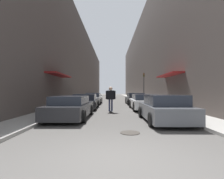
{
  "coord_description": "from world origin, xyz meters",
  "views": [
    {
      "loc": [
        -0.19,
        -3.74,
        1.49
      ],
      "look_at": [
        -0.15,
        10.26,
        1.62
      ],
      "focal_mm": 28.0,
      "sensor_mm": 36.0,
      "label": 1
    }
  ],
  "objects": [
    {
      "name": "parked_car_left_2",
      "position": [
        -2.34,
        16.72,
        0.62
      ],
      "size": [
        1.85,
        4.52,
        1.29
      ],
      "color": "silver",
      "rests_on": "ground"
    },
    {
      "name": "manhole_cover",
      "position": [
        0.45,
        2.48,
        0.01
      ],
      "size": [
        0.7,
        0.7,
        0.02
      ],
      "color": "#332D28",
      "rests_on": "ground"
    },
    {
      "name": "parked_car_left_1",
      "position": [
        -2.43,
        11.08,
        0.61
      ],
      "size": [
        2.06,
        4.46,
        1.25
      ],
      "color": "black",
      "rests_on": "ground"
    },
    {
      "name": "traffic_light",
      "position": [
        3.89,
        18.54,
        2.37
      ],
      "size": [
        0.16,
        0.22,
        3.67
      ],
      "color": "#2D2D2D",
      "rests_on": "curb_strip_right"
    },
    {
      "name": "skateboarder",
      "position": [
        -0.28,
        8.62,
        1.11
      ],
      "size": [
        0.69,
        0.78,
        1.8
      ],
      "color": "black",
      "rests_on": "ground"
    },
    {
      "name": "ground",
      "position": [
        0.0,
        26.1,
        0.0
      ],
      "size": [
        143.57,
        143.57,
        0.0
      ],
      "primitive_type": "plane",
      "color": "#4C4947"
    },
    {
      "name": "building_row_left",
      "position": [
        -7.18,
        32.63,
        6.57
      ],
      "size": [
        4.9,
        65.26,
        13.14
      ],
      "color": "#564C47",
      "rests_on": "ground"
    },
    {
      "name": "parked_car_right_2",
      "position": [
        2.44,
        15.92,
        0.62
      ],
      "size": [
        2.02,
        4.34,
        1.29
      ],
      "color": "#232326",
      "rests_on": "ground"
    },
    {
      "name": "parked_car_right_0",
      "position": [
        2.35,
        4.76,
        0.63
      ],
      "size": [
        2.0,
        4.3,
        1.31
      ],
      "color": "#515459",
      "rests_on": "ground"
    },
    {
      "name": "parked_car_right_1",
      "position": [
        2.36,
        10.4,
        0.62
      ],
      "size": [
        2.01,
        4.82,
        1.25
      ],
      "color": "silver",
      "rests_on": "ground"
    },
    {
      "name": "curb_strip_right",
      "position": [
        4.28,
        32.63,
        0.06
      ],
      "size": [
        1.8,
        65.26,
        0.12
      ],
      "color": "gray",
      "rests_on": "ground"
    },
    {
      "name": "parked_car_left_0",
      "position": [
        -2.44,
        5.86,
        0.6
      ],
      "size": [
        2.0,
        4.78,
        1.22
      ],
      "color": "#232326",
      "rests_on": "ground"
    },
    {
      "name": "building_row_right",
      "position": [
        7.18,
        32.63,
        7.78
      ],
      "size": [
        4.9,
        65.26,
        15.56
      ],
      "color": "#564C47",
      "rests_on": "ground"
    },
    {
      "name": "curb_strip_left",
      "position": [
        -4.28,
        32.63,
        0.06
      ],
      "size": [
        1.8,
        65.26,
        0.12
      ],
      "color": "gray",
      "rests_on": "ground"
    }
  ]
}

